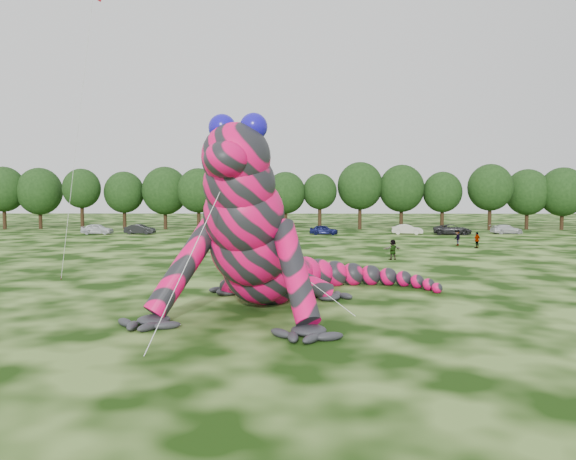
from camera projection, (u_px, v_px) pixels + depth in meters
The scene contains 31 objects.
ground at pixel (347, 305), 29.53m from camera, with size 240.00×240.00×0.00m, color #16330A.
inflatable_gecko at pixel (268, 215), 29.81m from camera, with size 16.01×19.02×9.51m, color #F00858, non-canonical shape.
flying_kite at pixel (91, 15), 33.89m from camera, with size 4.48×3.80×18.99m.
tree_1 at pixel (4, 198), 87.70m from camera, with size 6.74×6.07×9.81m, color black, non-canonical shape.
tree_2 at pixel (40, 198), 88.35m from camera, with size 7.04×6.34×9.64m, color black, non-canonical shape.
tree_3 at pixel (82, 199), 86.57m from camera, with size 5.81×5.23×9.44m, color black, non-canonical shape.
tree_4 at pixel (124, 200), 88.15m from camera, with size 6.22×5.60×9.06m, color black, non-canonical shape.
tree_5 at pixel (165, 198), 87.77m from camera, with size 7.16×6.44×9.80m, color black, non-canonical shape.
tree_6 at pixel (199, 199), 85.96m from camera, with size 6.52×5.86×9.49m, color black, non-canonical shape.
tree_7 at pixel (247, 199), 85.99m from camera, with size 6.68×6.01×9.48m, color black, non-canonical shape.
tree_8 at pixel (286, 201), 86.12m from camera, with size 6.14×5.53×8.94m, color black, non-canonical shape.
tree_9 at pixel (320, 202), 86.42m from camera, with size 5.27×4.74×8.68m, color black, non-canonical shape.
tree_10 at pixel (360, 196), 87.50m from camera, with size 7.09×6.38×10.50m, color black, non-canonical shape.
tree_11 at pixel (401, 197), 87.06m from camera, with size 7.01×6.31×10.07m, color black, non-canonical shape.
tree_12 at pixel (442, 201), 86.56m from camera, with size 5.99×5.39×8.97m, color black, non-canonical shape.
tree_13 at pixel (490, 197), 85.82m from camera, with size 6.83×6.15×10.13m, color black, non-canonical shape.
tree_14 at pixel (527, 199), 87.36m from camera, with size 6.82×6.14×9.40m, color black, non-canonical shape.
tree_15 at pixel (562, 199), 86.34m from camera, with size 7.17×6.45×9.63m, color black, non-canonical shape.
car_0 at pixel (97, 229), 77.67m from camera, with size 1.75×4.34×1.48m, color silver.
car_1 at pixel (140, 229), 77.71m from camera, with size 1.46×4.18×1.38m, color black.
car_2 at pixel (215, 230), 76.73m from camera, with size 2.12×4.60×1.28m, color #9B0714.
car_3 at pixel (264, 229), 79.19m from camera, with size 1.83×4.50×1.31m, color #9FA2A7.
car_4 at pixel (324, 230), 76.94m from camera, with size 1.58×3.93×1.34m, color #10144B.
car_5 at pixel (407, 229), 77.51m from camera, with size 1.48×4.23×1.39m, color beige.
car_6 at pixel (452, 230), 76.83m from camera, with size 2.38×5.16×1.44m, color #252527.
car_7 at pixel (506, 229), 78.39m from camera, with size 1.81×4.46×1.29m, color silver.
spectator_1 at pixel (288, 247), 52.23m from camera, with size 0.81×0.63×1.66m, color gray.
spectator_3 at pixel (477, 240), 58.92m from camera, with size 1.00×0.41×1.70m, color gray.
spectator_2 at pixel (457, 238), 61.60m from camera, with size 1.14×0.66×1.77m, color gray.
spectator_5 at pixel (393, 250), 48.98m from camera, with size 1.65×0.53×1.78m, color gray.
spectator_0 at pixel (227, 250), 49.80m from camera, with size 0.57×0.37×1.56m, color gray.
Camera 1 is at (-2.76, -29.22, 6.01)m, focal length 35.00 mm.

